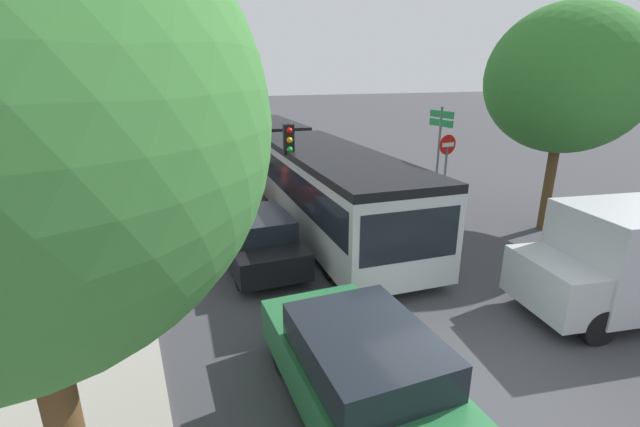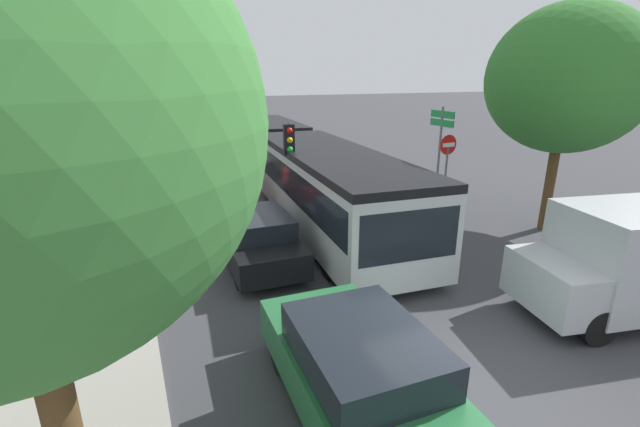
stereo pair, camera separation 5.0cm
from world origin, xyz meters
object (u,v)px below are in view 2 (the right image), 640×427
direction_sign_post (441,133)px  tree_right_near (567,80)px  queued_car_tan (189,162)px  traffic_light (289,154)px  articulated_bus (298,163)px  queued_car_black (257,238)px  city_bus_rear (163,124)px  queued_car_red (214,190)px  tree_left_mid (97,80)px  no_entry_sign (447,162)px  queued_car_green (360,373)px

direction_sign_post → tree_right_near: (0.37, -4.91, 2.11)m
queued_car_tan → traffic_light: traffic_light is taller
articulated_bus → queued_car_black: bearing=-25.8°
city_bus_rear → queued_car_black: city_bus_rear is taller
city_bus_rear → queued_car_red: bearing=-176.6°
articulated_bus → tree_right_near: tree_right_near is taller
queued_car_black → tree_left_mid: tree_left_mid is taller
city_bus_rear → queued_car_red: 18.08m
city_bus_rear → tree_left_mid: size_ratio=1.65×
queued_car_red → traffic_light: traffic_light is taller
tree_right_near → articulated_bus: bearing=133.0°
no_entry_sign → tree_left_mid: tree_left_mid is taller
queued_car_tan → no_entry_sign: bearing=-138.8°
queued_car_red → tree_left_mid: 5.47m
direction_sign_post → articulated_bus: bearing=-14.4°
no_entry_sign → direction_sign_post: direction_sign_post is taller
no_entry_sign → direction_sign_post: 2.65m
tree_left_mid → queued_car_red: bearing=32.9°
queued_car_tan → queued_car_black: bearing=-176.3°
articulated_bus → direction_sign_post: bearing=80.6°
queued_car_green → queued_car_red: size_ratio=0.99×
queued_car_tan → traffic_light: size_ratio=1.32×
queued_car_green → queued_car_black: 5.85m
city_bus_rear → no_entry_sign: bearing=-157.7°
queued_car_red → no_entry_sign: no_entry_sign is taller
queued_car_red → no_entry_sign: size_ratio=1.57×
queued_car_red → articulated_bus: bearing=-88.9°
queued_car_green → queued_car_red: (0.14, 11.15, 0.01)m
direction_sign_post → traffic_light: bearing=14.8°
city_bus_rear → queued_car_red: city_bus_rear is taller
no_entry_sign → tree_right_near: 4.33m
city_bus_rear → queued_car_black: (0.14, -23.38, -0.68)m
articulated_bus → queued_car_tan: size_ratio=3.94×
traffic_light → tree_left_mid: 5.57m
queued_car_green → no_entry_sign: size_ratio=1.56×
direction_sign_post → tree_left_mid: tree_left_mid is taller
traffic_light → direction_sign_post: direction_sign_post is taller
queued_car_tan → city_bus_rear: bearing=3.3°
no_entry_sign → queued_car_tan: bearing=-142.0°
city_bus_rear → direction_sign_post: size_ratio=3.13×
queued_car_black → traffic_light: 3.07m
traffic_light → tree_right_near: bearing=78.0°
articulated_bus → tree_right_near: size_ratio=2.59×
traffic_light → queued_car_red: bearing=-142.8°
queued_car_green → traffic_light: (1.87, 7.71, 1.74)m
no_entry_sign → direction_sign_post: size_ratio=0.78×
tree_left_mid → tree_right_near: 13.32m
articulated_bus → direction_sign_post: 5.95m
queued_car_red → tree_right_near: 12.05m
queued_car_green → direction_sign_post: size_ratio=1.22×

